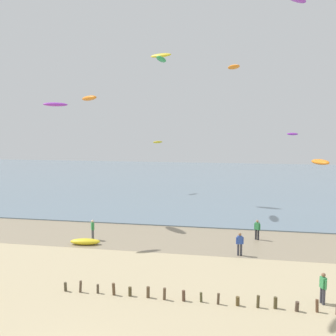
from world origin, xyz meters
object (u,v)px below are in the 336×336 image
(kite_aloft_6, at_px, (161,55))
(kite_aloft_7, at_px, (234,67))
(person_by_waterline, at_px, (323,287))
(person_left_flank, at_px, (240,243))
(person_right_flank, at_px, (257,229))
(kite_aloft_4, at_px, (55,104))
(kite_aloft_8, at_px, (161,59))
(kite_aloft_3, at_px, (158,142))
(kite_aloft_11, at_px, (89,98))
(person_far_down_beach, at_px, (93,229))
(grounded_kite, at_px, (85,242))
(kite_aloft_2, at_px, (320,162))
(kite_aloft_1, at_px, (292,134))

(kite_aloft_6, height_order, kite_aloft_7, kite_aloft_6)
(person_by_waterline, relative_size, person_left_flank, 1.00)
(person_right_flank, relative_size, kite_aloft_4, 0.86)
(kite_aloft_8, bearing_deg, person_left_flank, 31.04)
(kite_aloft_3, height_order, kite_aloft_11, kite_aloft_11)
(kite_aloft_4, relative_size, kite_aloft_7, 1.01)
(person_left_flank, distance_m, person_far_down_beach, 12.38)
(grounded_kite, xyz_separation_m, kite_aloft_2, (19.99, 10.85, 5.91))
(person_far_down_beach, relative_size, kite_aloft_2, 0.54)
(kite_aloft_2, xyz_separation_m, kite_aloft_4, (-22.84, -9.67, 5.23))
(person_left_flank, xyz_separation_m, person_far_down_beach, (-12.25, 1.79, 0.00))
(person_far_down_beach, relative_size, kite_aloft_11, 0.56)
(person_by_waterline, height_order, kite_aloft_2, kite_aloft_2)
(kite_aloft_3, bearing_deg, kite_aloft_8, 45.74)
(kite_aloft_3, bearing_deg, person_left_flank, 55.72)
(person_right_flank, height_order, kite_aloft_2, kite_aloft_2)
(person_left_flank, height_order, kite_aloft_6, kite_aloft_6)
(person_right_flank, distance_m, kite_aloft_2, 10.62)
(person_right_flank, height_order, kite_aloft_1, kite_aloft_1)
(person_far_down_beach, height_order, kite_aloft_11, kite_aloft_11)
(person_left_flank, xyz_separation_m, kite_aloft_7, (-0.89, 11.86, 14.70))
(person_by_waterline, relative_size, kite_aloft_8, 0.56)
(grounded_kite, height_order, kite_aloft_11, kite_aloft_11)
(kite_aloft_6, relative_size, kite_aloft_8, 0.97)
(kite_aloft_2, distance_m, kite_aloft_11, 23.64)
(kite_aloft_11, bearing_deg, person_far_down_beach, -20.88)
(person_right_flank, xyz_separation_m, kite_aloft_4, (-16.65, -2.81, 10.46))
(kite_aloft_3, distance_m, kite_aloft_11, 19.22)
(person_far_down_beach, height_order, kite_aloft_7, kite_aloft_7)
(person_far_down_beach, relative_size, kite_aloft_1, 0.91)
(person_right_flank, xyz_separation_m, kite_aloft_3, (-13.42, 22.11, 6.56))
(person_by_waterline, relative_size, kite_aloft_3, 0.89)
(kite_aloft_6, bearing_deg, kite_aloft_3, 122.76)
(person_by_waterline, xyz_separation_m, kite_aloft_6, (-14.63, 27.76, 17.82))
(kite_aloft_2, xyz_separation_m, kite_aloft_8, (-16.67, 3.72, 11.07))
(person_far_down_beach, bearing_deg, person_by_waterline, -28.17)
(person_left_flank, xyz_separation_m, kite_aloft_1, (6.57, 23.43, 7.83))
(person_left_flank, xyz_separation_m, kite_aloft_4, (-15.20, 1.56, 10.46))
(kite_aloft_3, height_order, kite_aloft_4, kite_aloft_4)
(person_far_down_beach, xyz_separation_m, kite_aloft_8, (3.23, 13.17, 16.30))
(kite_aloft_4, xyz_separation_m, kite_aloft_7, (14.31, 10.30, 4.24))
(person_left_flank, distance_m, kite_aloft_3, 29.79)
(grounded_kite, height_order, kite_aloft_4, kite_aloft_4)
(kite_aloft_4, distance_m, kite_aloft_11, 6.67)
(kite_aloft_2, bearing_deg, person_by_waterline, -25.20)
(kite_aloft_1, distance_m, kite_aloft_2, 12.51)
(person_right_flank, bearing_deg, kite_aloft_1, 74.98)
(person_by_waterline, bearing_deg, kite_aloft_2, 79.87)
(person_left_flank, xyz_separation_m, kite_aloft_3, (-11.96, 26.48, 6.56))
(kite_aloft_6, bearing_deg, kite_aloft_7, -26.58)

